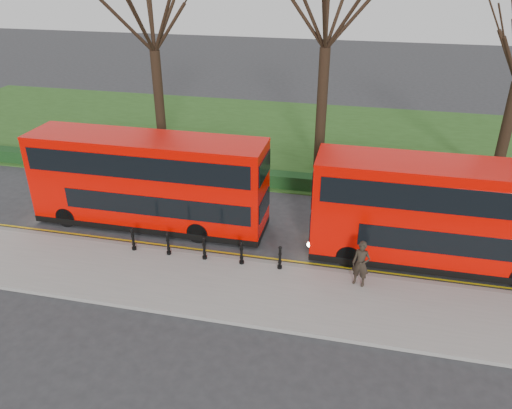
% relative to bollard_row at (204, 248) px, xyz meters
% --- Properties ---
extents(ground, '(120.00, 120.00, 0.00)m').
position_rel_bollard_row_xyz_m(ground, '(1.49, 1.35, -0.65)').
color(ground, '#28282B').
rests_on(ground, ground).
extents(pavement, '(60.00, 4.00, 0.15)m').
position_rel_bollard_row_xyz_m(pavement, '(1.49, -1.65, -0.57)').
color(pavement, gray).
rests_on(pavement, ground).
extents(kerb, '(60.00, 0.25, 0.16)m').
position_rel_bollard_row_xyz_m(kerb, '(1.49, 0.35, -0.57)').
color(kerb, slate).
rests_on(kerb, ground).
extents(grass_verge, '(60.00, 18.00, 0.06)m').
position_rel_bollard_row_xyz_m(grass_verge, '(1.49, 16.35, -0.62)').
color(grass_verge, '#264818').
rests_on(grass_verge, ground).
extents(hedge, '(60.00, 0.90, 0.80)m').
position_rel_bollard_row_xyz_m(hedge, '(1.49, 8.15, -0.25)').
color(hedge, black).
rests_on(hedge, ground).
extents(yellow_line_outer, '(60.00, 0.10, 0.01)m').
position_rel_bollard_row_xyz_m(yellow_line_outer, '(1.49, 0.65, -0.64)').
color(yellow_line_outer, yellow).
rests_on(yellow_line_outer, ground).
extents(yellow_line_inner, '(60.00, 0.10, 0.01)m').
position_rel_bollard_row_xyz_m(yellow_line_inner, '(1.49, 0.85, -0.64)').
color(yellow_line_inner, yellow).
rests_on(yellow_line_inner, ground).
extents(tree_left, '(7.63, 7.63, 11.93)m').
position_rel_bollard_row_xyz_m(tree_left, '(-6.51, 11.35, 8.02)').
color(tree_left, black).
rests_on(tree_left, ground).
extents(tree_mid, '(8.26, 8.26, 12.91)m').
position_rel_bollard_row_xyz_m(tree_mid, '(3.49, 11.35, 8.74)').
color(tree_mid, black).
rests_on(tree_mid, ground).
extents(bollard_row, '(6.58, 0.15, 1.00)m').
position_rel_bollard_row_xyz_m(bollard_row, '(0.00, 0.00, 0.00)').
color(bollard_row, black).
rests_on(bollard_row, pavement).
extents(bus_lead, '(10.99, 2.52, 4.37)m').
position_rel_bollard_row_xyz_m(bus_lead, '(-3.48, 2.57, 1.55)').
color(bus_lead, '#D30700').
rests_on(bus_lead, ground).
extents(bus_rear, '(11.16, 2.56, 4.44)m').
position_rel_bollard_row_xyz_m(bus_rear, '(9.84, 2.13, 1.59)').
color(bus_rear, '#D30700').
rests_on(bus_rear, ground).
extents(pedestrian, '(0.79, 0.63, 1.89)m').
position_rel_bollard_row_xyz_m(pedestrian, '(6.43, -0.39, 0.45)').
color(pedestrian, black).
rests_on(pedestrian, pavement).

